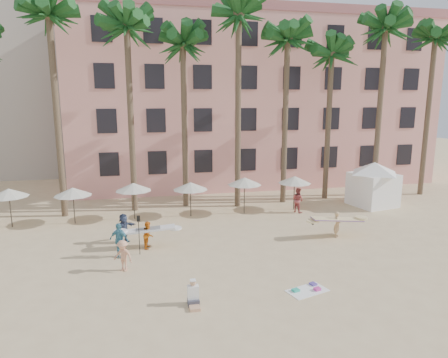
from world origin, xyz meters
TOP-DOWN VIEW (x-y plane):
  - ground at (0.00, 0.00)m, footprint 120.00×120.00m
  - pink_hotel at (7.00, 26.00)m, footprint 35.00×14.00m
  - palm_row at (0.51, 15.00)m, footprint 44.40×5.40m
  - umbrella_row at (-3.00, 12.50)m, footprint 22.50×2.70m
  - cabana at (13.60, 12.43)m, footprint 5.34×5.34m
  - beach_towel at (2.64, -0.02)m, footprint 2.01×1.48m
  - carrier_yellow at (7.27, 6.18)m, footprint 3.28×0.77m
  - carrier_white at (-4.18, 6.74)m, footprint 3.09×0.87m
  - beachgoers at (-2.39, 7.60)m, footprint 13.89×9.14m
  - paddle at (-4.69, 5.81)m, footprint 0.18×0.04m
  - seated_man at (-2.54, -0.24)m, footprint 0.48×0.83m

SIDE VIEW (x-z plane):
  - ground at x=0.00m, z-range 0.00..0.00m
  - beach_towel at x=2.64m, z-range -0.04..0.10m
  - seated_man at x=-2.54m, z-range -0.17..0.92m
  - carrier_white at x=-4.18m, z-range 0.08..1.64m
  - beachgoers at x=-2.39m, z-range -0.06..1.85m
  - carrier_yellow at x=7.27m, z-range 0.13..1.75m
  - paddle at x=-4.69m, z-range 0.30..2.52m
  - cabana at x=13.60m, z-range 0.32..3.82m
  - umbrella_row at x=-3.00m, z-range 0.97..3.69m
  - pink_hotel at x=7.00m, z-range 0.00..16.00m
  - palm_row at x=0.51m, z-range 4.82..21.12m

